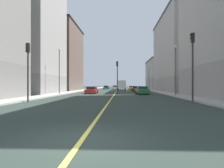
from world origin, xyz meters
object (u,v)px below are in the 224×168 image
Objects in this scene: box_truck at (122,85)px; street_lamp_left_near at (175,65)px; building_left_mid at (181,53)px; building_right_midblock at (32,32)px; car_yellow at (132,88)px; traffic_light_left_near at (192,58)px; traffic_light_right_near at (28,64)px; car_orange at (139,89)px; street_lamp_left_far at (149,74)px; traffic_light_median_far at (117,73)px; car_maroon at (136,89)px; building_left_far at (162,75)px; car_green at (142,90)px; building_right_distant at (61,58)px; street_lamp_right_near at (59,66)px; car_white at (115,87)px; car_red at (92,90)px; car_teal at (106,87)px.

street_lamp_left_near is at bearing -78.50° from box_truck.
building_left_mid is 1.11× the size of building_right_midblock.
street_lamp_left_near is 38.99m from car_yellow.
traffic_light_left_near is 49.02m from car_yellow.
traffic_light_right_near is at bearing -126.10° from building_left_mid.
traffic_light_right_near is 0.80× the size of street_lamp_left_near.
street_lamp_left_far is at bearing 74.49° from car_orange.
traffic_light_right_near is 0.96× the size of traffic_light_median_far.
car_yellow is at bearing 93.83° from traffic_light_left_near.
building_right_midblock is 37.77m from car_yellow.
car_maroon is (4.30, 14.32, -3.18)m from traffic_light_median_far.
street_lamp_left_far reaches higher than traffic_light_right_near.
car_green is (-10.72, -39.92, -4.50)m from building_left_far.
street_lamp_left_far reaches higher than box_truck.
building_left_far is 1.07× the size of building_right_distant.
car_green is 0.57× the size of box_truck.
building_left_mid is 33.07m from traffic_light_left_near.
car_yellow is at bearing 56.69° from building_right_midblock.
building_left_mid is 33.62m from building_right_midblock.
street_lamp_right_near is at bearing -169.62° from car_green.
street_lamp_right_near reaches higher than car_orange.
car_white is at bearing 104.29° from car_maroon.
car_orange reaches higher than car_red.
car_green is 38.77m from car_teal.
building_left_far reaches higher than traffic_light_left_near.
building_left_far is (0.00, 24.22, -3.95)m from building_left_mid.
car_white reaches higher than car_yellow.
car_teal is at bearing 103.21° from car_green.
car_maroon is 14.65m from box_truck.
car_red is 0.95× the size of car_maroon.
building_left_far is 48.90m from building_right_midblock.
car_green is (-10.72, -15.71, -8.45)m from building_left_mid.
car_yellow is 24.18m from car_orange.
car_yellow is (-4.28, 9.77, -3.88)m from street_lamp_left_far.
traffic_light_left_near is 0.85× the size of box_truck.
building_left_far is at bearing 6.35° from car_teal.
building_left_mid is 3.53× the size of street_lamp_left_far.
traffic_light_median_far is 5.79m from car_green.
street_lamp_left_far is at bearing 79.96° from car_green.
car_yellow is 0.96× the size of car_red.
traffic_light_median_far is at bearing -138.29° from building_left_mid.
building_right_distant is 23.56m from car_red.
traffic_light_right_near reaches higher than car_orange.
car_orange is at bearing -79.30° from car_white.
car_yellow is at bearing 29.85° from box_truck.
car_orange is (4.34, 6.19, -3.15)m from traffic_light_median_far.
building_right_distant is at bearing -128.36° from car_white.
box_truck is (5.45, -6.86, 0.94)m from car_teal.
car_white reaches higher than car_red.
car_maroon is (-4.04, -6.28, -3.88)m from street_lamp_left_far.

